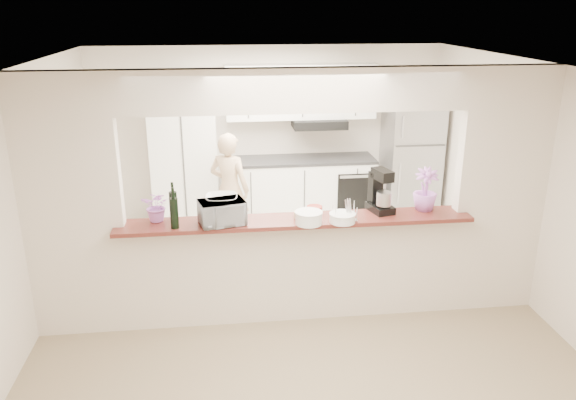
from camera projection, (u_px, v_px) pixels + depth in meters
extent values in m
plane|color=gray|center=(295.00, 316.00, 5.76)|extent=(6.00, 6.00, 0.00)
cube|color=silver|center=(279.00, 253.00, 7.21)|extent=(5.00, 2.90, 0.01)
cube|color=silver|center=(73.00, 210.00, 5.11)|extent=(0.90, 0.15, 2.50)
cube|color=silver|center=(499.00, 193.00, 5.58)|extent=(0.90, 0.15, 2.50)
cube|color=silver|center=(296.00, 90.00, 5.00)|extent=(3.20, 0.15, 0.40)
cube|color=silver|center=(295.00, 270.00, 5.58)|extent=(3.20, 0.15, 1.05)
cube|color=maroon|center=(296.00, 221.00, 5.36)|extent=(3.40, 0.38, 0.04)
cube|color=white|center=(185.00, 155.00, 7.81)|extent=(0.90, 0.60, 2.10)
cube|color=white|center=(301.00, 191.00, 8.19)|extent=(2.10, 0.60, 0.90)
cube|color=#313133|center=(302.00, 160.00, 8.04)|extent=(2.10, 0.62, 0.04)
cube|color=white|center=(301.00, 92.00, 7.84)|extent=(2.10, 0.35, 0.75)
cube|color=black|center=(319.00, 123.00, 7.91)|extent=(0.75, 0.45, 0.12)
cube|color=black|center=(357.00, 192.00, 7.97)|extent=(0.55, 0.02, 0.55)
cube|color=#9F9FA3|center=(410.00, 162.00, 8.19)|extent=(0.75, 0.70, 1.70)
imported|color=#C669BD|center=(157.00, 206.00, 5.25)|extent=(0.32, 0.30, 0.30)
cylinder|color=black|center=(174.00, 213.00, 5.08)|extent=(0.08, 0.08, 0.29)
cylinder|color=black|center=(173.00, 193.00, 5.02)|extent=(0.03, 0.03, 0.10)
cylinder|color=black|center=(174.00, 206.00, 5.29)|extent=(0.07, 0.07, 0.27)
cylinder|color=black|center=(172.00, 187.00, 5.23)|extent=(0.03, 0.03, 0.09)
imported|color=#ACACB1|center=(222.00, 212.00, 5.19)|extent=(0.47, 0.37, 0.23)
imported|color=white|center=(222.00, 207.00, 5.33)|extent=(0.31, 0.31, 0.22)
cylinder|color=white|center=(309.00, 218.00, 5.21)|extent=(0.25, 0.25, 0.11)
cylinder|color=white|center=(309.00, 212.00, 5.19)|extent=(0.26, 0.26, 0.01)
cylinder|color=white|center=(342.00, 218.00, 5.25)|extent=(0.24, 0.24, 0.08)
cylinder|color=white|center=(343.00, 214.00, 5.24)|extent=(0.25, 0.25, 0.01)
cylinder|color=maroon|center=(315.00, 210.00, 5.48)|extent=(0.15, 0.15, 0.07)
cylinder|color=beige|center=(301.00, 215.00, 5.37)|extent=(0.13, 0.13, 0.06)
cube|color=silver|center=(344.00, 220.00, 5.31)|extent=(0.23, 0.14, 0.01)
cube|color=white|center=(345.00, 216.00, 5.29)|extent=(0.10, 0.10, 0.06)
cube|color=black|center=(380.00, 208.00, 5.53)|extent=(0.25, 0.33, 0.07)
cube|color=black|center=(376.00, 187.00, 5.56)|extent=(0.15, 0.13, 0.31)
cube|color=black|center=(382.00, 175.00, 5.41)|extent=(0.18, 0.27, 0.10)
cylinder|color=#B7B7BC|center=(384.00, 199.00, 5.44)|extent=(0.14, 0.14, 0.13)
imported|color=#C770D1|center=(425.00, 189.00, 5.52)|extent=(0.26, 0.26, 0.42)
imported|color=tan|center=(230.00, 190.00, 7.28)|extent=(0.65, 0.57, 1.50)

